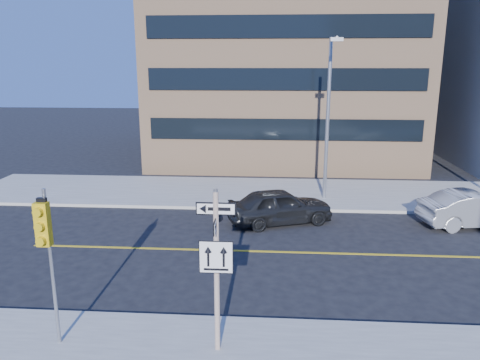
# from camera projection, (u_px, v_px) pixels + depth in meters

# --- Properties ---
(ground) EXTENTS (120.00, 120.00, 0.00)m
(ground) POSITION_uv_depth(u_px,v_px,m) (227.00, 303.00, 13.94)
(ground) COLOR black
(ground) RESTS_ON ground
(sign_pole) EXTENTS (0.92, 0.92, 4.06)m
(sign_pole) POSITION_uv_depth(u_px,v_px,m) (216.00, 263.00, 10.92)
(sign_pole) COLOR silver
(sign_pole) RESTS_ON near_sidewalk
(traffic_signal) EXTENTS (0.32, 0.45, 4.00)m
(traffic_signal) POSITION_uv_depth(u_px,v_px,m) (45.00, 237.00, 10.90)
(traffic_signal) COLOR gray
(traffic_signal) RESTS_ON near_sidewalk
(parked_car_a) EXTENTS (3.33, 4.99, 1.58)m
(parked_car_a) POSITION_uv_depth(u_px,v_px,m) (280.00, 206.00, 20.70)
(parked_car_a) COLOR black
(parked_car_a) RESTS_ON ground
(parked_car_b) EXTENTS (2.50, 4.92, 1.55)m
(parked_car_b) POSITION_uv_depth(u_px,v_px,m) (475.00, 209.00, 20.34)
(parked_car_b) COLOR gray
(parked_car_b) RESTS_ON ground
(streetlight_a) EXTENTS (0.55, 2.25, 8.00)m
(streetlight_a) POSITION_uv_depth(u_px,v_px,m) (329.00, 109.00, 22.92)
(streetlight_a) COLOR gray
(streetlight_a) RESTS_ON far_sidewalk
(building_brick) EXTENTS (18.00, 18.00, 18.00)m
(building_brick) POSITION_uv_depth(u_px,v_px,m) (284.00, 35.00, 35.79)
(building_brick) COLOR tan
(building_brick) RESTS_ON ground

